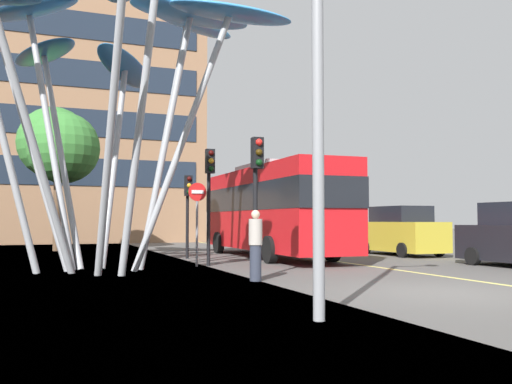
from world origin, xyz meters
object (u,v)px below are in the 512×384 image
(traffic_light_kerb_far, at_px, (210,181))
(pedestrian, at_px, (256,245))
(traffic_light_kerb_near, at_px, (257,176))
(traffic_light_island_mid, at_px, (188,198))
(red_bus, at_px, (271,206))
(car_parked_far, at_px, (401,232))
(leaf_sculpture, at_px, (92,27))
(no_entry_sign, at_px, (197,211))
(street_lamp, at_px, (340,6))

(traffic_light_kerb_far, height_order, pedestrian, traffic_light_kerb_far)
(traffic_light_kerb_near, relative_size, traffic_light_island_mid, 1.11)
(red_bus, bearing_deg, pedestrian, -114.84)
(car_parked_far, height_order, pedestrian, car_parked_far)
(traffic_light_kerb_near, height_order, traffic_light_kerb_far, traffic_light_kerb_far)
(traffic_light_kerb_near, distance_m, traffic_light_island_mid, 8.09)
(leaf_sculpture, bearing_deg, traffic_light_island_mid, 45.08)
(leaf_sculpture, relative_size, traffic_light_kerb_far, 3.12)
(red_bus, relative_size, no_entry_sign, 4.07)
(red_bus, height_order, traffic_light_kerb_far, traffic_light_kerb_far)
(traffic_light_kerb_near, distance_m, traffic_light_kerb_far, 4.38)
(street_lamp, xyz_separation_m, no_entry_sign, (0.44, 10.21, -3.05))
(traffic_light_kerb_far, distance_m, street_lamp, 10.47)
(leaf_sculpture, bearing_deg, pedestrian, -50.51)
(traffic_light_island_mid, distance_m, pedestrian, 8.62)
(traffic_light_kerb_far, xyz_separation_m, street_lamp, (-0.86, -10.22, 2.08))
(car_parked_far, relative_size, street_lamp, 0.58)
(red_bus, bearing_deg, leaf_sculpture, -153.69)
(traffic_light_kerb_near, bearing_deg, no_entry_sign, 95.31)
(traffic_light_kerb_far, xyz_separation_m, pedestrian, (-0.20, -4.78, -1.90))
(red_bus, distance_m, street_lamp, 14.49)
(traffic_light_kerb_far, relative_size, car_parked_far, 0.87)
(street_lamp, bearing_deg, car_parked_far, 51.53)
(red_bus, xyz_separation_m, no_entry_sign, (-3.96, -3.31, -0.26))
(leaf_sculpture, distance_m, pedestrian, 8.66)
(pedestrian, height_order, no_entry_sign, no_entry_sign)
(red_bus, relative_size, traffic_light_island_mid, 3.41)
(traffic_light_kerb_near, relative_size, no_entry_sign, 1.33)
(leaf_sculpture, xyz_separation_m, traffic_light_kerb_far, (3.85, 0.35, -4.58))
(leaf_sculpture, relative_size, traffic_light_kerb_near, 3.31)
(traffic_light_kerb_near, height_order, no_entry_sign, traffic_light_kerb_near)
(red_bus, distance_m, traffic_light_kerb_far, 4.89)
(pedestrian, xyz_separation_m, no_entry_sign, (-0.22, 4.77, 0.92))
(traffic_light_kerb_near, relative_size, street_lamp, 0.48)
(red_bus, relative_size, traffic_light_kerb_far, 2.89)
(traffic_light_island_mid, relative_size, no_entry_sign, 1.19)
(leaf_sculpture, relative_size, pedestrian, 6.83)
(street_lamp, bearing_deg, leaf_sculpture, 106.85)
(traffic_light_kerb_near, bearing_deg, street_lamp, -98.23)
(traffic_light_kerb_far, relative_size, street_lamp, 0.51)
(traffic_light_kerb_near, relative_size, pedestrian, 2.07)
(traffic_light_kerb_far, xyz_separation_m, no_entry_sign, (-0.42, -0.01, -0.97))
(leaf_sculpture, distance_m, car_parked_far, 14.93)
(leaf_sculpture, relative_size, street_lamp, 1.58)
(red_bus, bearing_deg, traffic_light_kerb_near, -114.85)
(red_bus, height_order, pedestrian, red_bus)
(red_bus, bearing_deg, traffic_light_island_mid, 173.08)
(car_parked_far, height_order, street_lamp, street_lamp)
(leaf_sculpture, distance_m, street_lamp, 10.61)
(red_bus, distance_m, pedestrian, 8.98)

